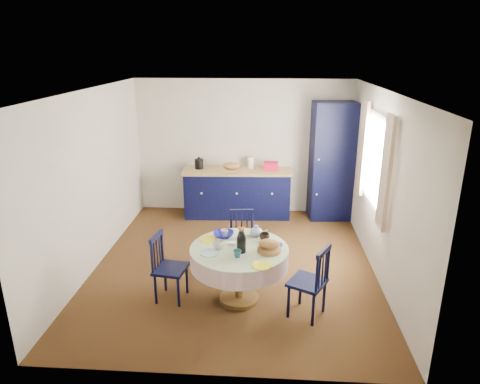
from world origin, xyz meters
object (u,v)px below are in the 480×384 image
at_px(kitchen_counter, 237,192).
at_px(cobalt_bowl, 224,235).
at_px(chair_left, 168,267).
at_px(mug_d, 224,233).
at_px(chair_far, 242,239).
at_px(chair_right, 311,281).
at_px(mug_b, 237,254).
at_px(pantry_cabinet, 332,161).
at_px(dining_table, 240,257).
at_px(mug_a, 219,245).
at_px(mug_c, 265,237).

height_order(kitchen_counter, cobalt_bowl, kitchen_counter).
height_order(chair_left, mug_d, chair_left).
bearing_deg(chair_far, chair_right, -59.04).
bearing_deg(mug_b, mug_d, 109.98).
bearing_deg(chair_right, pantry_cabinet, -162.49).
xyz_separation_m(mug_b, cobalt_bowl, (-0.22, 0.55, -0.01)).
bearing_deg(mug_b, chair_far, 90.90).
xyz_separation_m(dining_table, chair_right, (0.84, -0.28, -0.15)).
height_order(chair_far, mug_a, chair_far).
relative_size(pantry_cabinet, mug_d, 22.79).
bearing_deg(mug_a, kitchen_counter, 89.82).
bearing_deg(chair_left, kitchen_counter, -4.15).
height_order(chair_left, mug_c, chair_left).
relative_size(pantry_cabinet, chair_far, 2.56).
xyz_separation_m(chair_right, mug_b, (-0.85, 0.03, 0.31)).
bearing_deg(mug_c, chair_far, 116.00).
bearing_deg(cobalt_bowl, kitchen_counter, 90.34).
bearing_deg(mug_a, mug_c, 25.61).
height_order(mug_a, cobalt_bowl, mug_a).
height_order(dining_table, mug_c, dining_table).
bearing_deg(pantry_cabinet, kitchen_counter, 176.41).
distance_m(kitchen_counter, chair_left, 2.97).
distance_m(pantry_cabinet, mug_a, 3.44).
relative_size(mug_b, cobalt_bowl, 0.37).
xyz_separation_m(chair_right, mug_c, (-0.55, 0.50, 0.31)).
height_order(kitchen_counter, chair_left, kitchen_counter).
distance_m(kitchen_counter, pantry_cabinet, 1.82).
distance_m(chair_far, mug_c, 0.82).
bearing_deg(mug_d, kitchen_counter, 90.49).
xyz_separation_m(kitchen_counter, mug_a, (-0.01, -2.92, 0.32)).
bearing_deg(mug_b, mug_c, 56.61).
relative_size(dining_table, mug_a, 9.06).
xyz_separation_m(chair_far, mug_c, (0.33, -0.67, 0.35)).
distance_m(chair_left, mug_b, 0.97).
relative_size(chair_left, mug_b, 8.88).
xyz_separation_m(kitchen_counter, pantry_cabinet, (1.71, 0.04, 0.61)).
relative_size(kitchen_counter, mug_a, 15.25).
bearing_deg(chair_left, mug_a, -83.63).
relative_size(pantry_cabinet, mug_a, 16.14).
bearing_deg(kitchen_counter, pantry_cabinet, -1.51).
bearing_deg(chair_right, chair_far, -114.56).
bearing_deg(kitchen_counter, mug_c, -81.35).
bearing_deg(chair_left, chair_right, -89.89).
bearing_deg(chair_far, kitchen_counter, 90.30).
bearing_deg(pantry_cabinet, mug_c, -118.47).
distance_m(pantry_cabinet, mug_c, 2.95).
distance_m(pantry_cabinet, chair_far, 2.60).
distance_m(dining_table, mug_a, 0.31).
bearing_deg(mug_a, mug_b, -40.47).
bearing_deg(mug_c, cobalt_bowl, 171.53).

